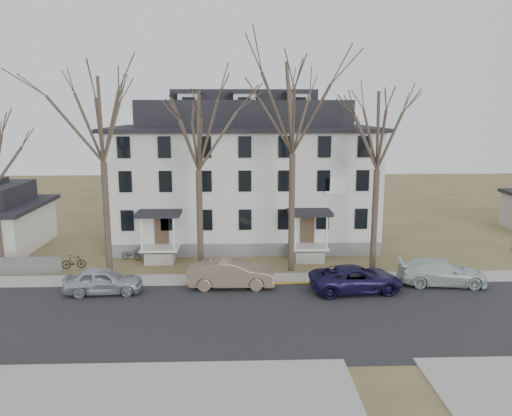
{
  "coord_description": "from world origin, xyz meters",
  "views": [
    {
      "loc": [
        -2.43,
        -22.02,
        10.56
      ],
      "look_at": [
        -1.36,
        9.0,
        4.43
      ],
      "focal_mm": 35.0,
      "sensor_mm": 36.0,
      "label": 1
    }
  ],
  "objects_px": {
    "tree_center": "(293,101)",
    "car_silver": "(103,281)",
    "tree_mid_left": "(198,125)",
    "car_white": "(442,273)",
    "car_navy": "(356,279)",
    "bicycle_right": "(74,262)",
    "bicycle_left": "(132,255)",
    "boarding_house": "(244,175)",
    "tree_mid_right": "(379,125)",
    "tree_far_left": "(101,113)",
    "car_tan": "(231,274)"
  },
  "relations": [
    {
      "from": "tree_mid_right",
      "to": "car_navy",
      "type": "xyz_separation_m",
      "value": [
        -2.08,
        -4.09,
        -8.85
      ]
    },
    {
      "from": "tree_mid_left",
      "to": "car_silver",
      "type": "xyz_separation_m",
      "value": [
        -5.35,
        -3.92,
        -8.84
      ]
    },
    {
      "from": "tree_center",
      "to": "car_tan",
      "type": "distance_m",
      "value": 11.4
    },
    {
      "from": "boarding_house",
      "to": "car_navy",
      "type": "distance_m",
      "value": 14.58
    },
    {
      "from": "boarding_house",
      "to": "car_white",
      "type": "bearing_deg",
      "value": -43.43
    },
    {
      "from": "bicycle_right",
      "to": "car_silver",
      "type": "bearing_deg",
      "value": -156.34
    },
    {
      "from": "car_silver",
      "to": "car_navy",
      "type": "xyz_separation_m",
      "value": [
        14.78,
        -0.16,
        -0.01
      ]
    },
    {
      "from": "tree_center",
      "to": "car_navy",
      "type": "height_order",
      "value": "tree_center"
    },
    {
      "from": "boarding_house",
      "to": "tree_mid_right",
      "type": "xyz_separation_m",
      "value": [
        8.5,
        -8.15,
        4.22
      ]
    },
    {
      "from": "tree_mid_left",
      "to": "car_white",
      "type": "relative_size",
      "value": 2.41
    },
    {
      "from": "tree_mid_left",
      "to": "car_white",
      "type": "height_order",
      "value": "tree_mid_left"
    },
    {
      "from": "car_silver",
      "to": "bicycle_right",
      "type": "distance_m",
      "value": 5.67
    },
    {
      "from": "tree_mid_left",
      "to": "car_silver",
      "type": "distance_m",
      "value": 11.06
    },
    {
      "from": "tree_mid_left",
      "to": "tree_mid_right",
      "type": "distance_m",
      "value": 11.5
    },
    {
      "from": "car_navy",
      "to": "car_white",
      "type": "bearing_deg",
      "value": -85.9
    },
    {
      "from": "tree_mid_left",
      "to": "bicycle_right",
      "type": "bearing_deg",
      "value": 175.08
    },
    {
      "from": "car_white",
      "to": "bicycle_right",
      "type": "height_order",
      "value": "car_white"
    },
    {
      "from": "tree_center",
      "to": "car_silver",
      "type": "distance_m",
      "value": 15.84
    },
    {
      "from": "car_white",
      "to": "bicycle_left",
      "type": "relative_size",
      "value": 3.46
    },
    {
      "from": "tree_center",
      "to": "car_silver",
      "type": "bearing_deg",
      "value": -160.94
    },
    {
      "from": "tree_mid_right",
      "to": "bicycle_right",
      "type": "distance_m",
      "value": 22.07
    },
    {
      "from": "boarding_house",
      "to": "car_tan",
      "type": "xyz_separation_m",
      "value": [
        -0.94,
        -11.29,
        -4.52
      ]
    },
    {
      "from": "tree_mid_right",
      "to": "car_tan",
      "type": "height_order",
      "value": "tree_mid_right"
    },
    {
      "from": "bicycle_right",
      "to": "boarding_house",
      "type": "bearing_deg",
      "value": -68.34
    },
    {
      "from": "car_tan",
      "to": "bicycle_left",
      "type": "relative_size",
      "value": 3.41
    },
    {
      "from": "car_navy",
      "to": "bicycle_left",
      "type": "relative_size",
      "value": 3.55
    },
    {
      "from": "tree_mid_right",
      "to": "car_tan",
      "type": "distance_m",
      "value": 13.24
    },
    {
      "from": "boarding_house",
      "to": "car_silver",
      "type": "height_order",
      "value": "boarding_house"
    },
    {
      "from": "car_silver",
      "to": "bicycle_left",
      "type": "bearing_deg",
      "value": -5.34
    },
    {
      "from": "boarding_house",
      "to": "tree_mid_right",
      "type": "relative_size",
      "value": 1.63
    },
    {
      "from": "car_silver",
      "to": "bicycle_right",
      "type": "relative_size",
      "value": 2.82
    },
    {
      "from": "boarding_house",
      "to": "car_white",
      "type": "relative_size",
      "value": 3.94
    },
    {
      "from": "tree_mid_right",
      "to": "bicycle_right",
      "type": "bearing_deg",
      "value": 177.9
    },
    {
      "from": "car_tan",
      "to": "bicycle_left",
      "type": "bearing_deg",
      "value": 51.63
    },
    {
      "from": "boarding_house",
      "to": "tree_mid_right",
      "type": "height_order",
      "value": "tree_mid_right"
    },
    {
      "from": "tree_mid_left",
      "to": "car_silver",
      "type": "bearing_deg",
      "value": -143.76
    },
    {
      "from": "car_silver",
      "to": "car_tan",
      "type": "bearing_deg",
      "value": -87.12
    },
    {
      "from": "tree_far_left",
      "to": "car_navy",
      "type": "relative_size",
      "value": 2.54
    },
    {
      "from": "tree_far_left",
      "to": "bicycle_right",
      "type": "xyz_separation_m",
      "value": [
        -2.58,
        0.74,
        -9.87
      ]
    },
    {
      "from": "bicycle_left",
      "to": "bicycle_right",
      "type": "distance_m",
      "value": 3.94
    },
    {
      "from": "boarding_house",
      "to": "bicycle_right",
      "type": "relative_size",
      "value": 13.17
    },
    {
      "from": "car_navy",
      "to": "car_white",
      "type": "distance_m",
      "value": 5.58
    },
    {
      "from": "boarding_house",
      "to": "car_tan",
      "type": "relative_size",
      "value": 4.0
    },
    {
      "from": "car_silver",
      "to": "car_tan",
      "type": "xyz_separation_m",
      "value": [
        7.42,
        0.79,
        0.1
      ]
    },
    {
      "from": "tree_far_left",
      "to": "tree_mid_left",
      "type": "xyz_separation_m",
      "value": [
        6.0,
        0.0,
        -0.74
      ]
    },
    {
      "from": "tree_center",
      "to": "bicycle_left",
      "type": "relative_size",
      "value": 9.63
    },
    {
      "from": "tree_mid_left",
      "to": "car_navy",
      "type": "xyz_separation_m",
      "value": [
        9.42,
        -4.09,
        -8.85
      ]
    },
    {
      "from": "car_silver",
      "to": "car_navy",
      "type": "distance_m",
      "value": 14.78
    },
    {
      "from": "tree_mid_left",
      "to": "bicycle_left",
      "type": "relative_size",
      "value": 8.35
    },
    {
      "from": "car_silver",
      "to": "car_tan",
      "type": "distance_m",
      "value": 7.46
    }
  ]
}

